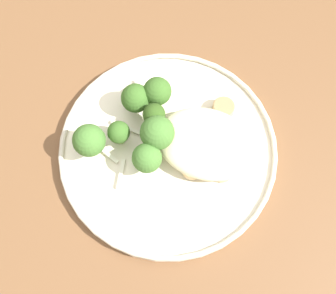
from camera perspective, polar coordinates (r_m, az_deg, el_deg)
name	(u,v)px	position (r m, az deg, el deg)	size (l,w,h in m)	color
ground	(164,237)	(1.29, -0.61, -11.95)	(6.00, 6.00, 0.00)	#665B51
wooden_dining_table	(159,179)	(0.65, -1.19, -4.27)	(1.40, 1.00, 0.74)	brown
dinner_plate	(168,150)	(0.57, 0.00, -0.39)	(0.29, 0.29, 0.02)	beige
noodle_bed	(206,143)	(0.55, 5.13, 0.48)	(0.13, 0.10, 0.04)	beige
seared_scallop_rear_pale	(223,170)	(0.55, 7.35, -3.08)	(0.03, 0.03, 0.02)	#E5C689
seared_scallop_center_golden	(223,108)	(0.58, 7.47, 5.22)	(0.03, 0.03, 0.01)	#DBB77A
seared_scallop_large_seared	(223,140)	(0.56, 7.36, 0.88)	(0.03, 0.03, 0.01)	#DBB77A
seared_scallop_tilted_round	(192,168)	(0.54, 3.28, -2.90)	(0.03, 0.03, 0.02)	#DBB77A
seared_scallop_left_edge	(196,134)	(0.56, 3.76, 1.70)	(0.02, 0.02, 0.02)	#E5C689
seared_scallop_right_edge	(213,154)	(0.55, 6.13, -0.91)	(0.04, 0.04, 0.02)	beige
broccoli_floret_front_edge	(157,133)	(0.53, -1.45, 1.85)	(0.04, 0.04, 0.06)	#89A356
broccoli_floret_tall_stalk	(119,133)	(0.55, -6.63, 1.92)	(0.03, 0.03, 0.04)	#7A994C
broccoli_floret_left_leaning	(157,92)	(0.56, -1.44, 7.43)	(0.04, 0.04, 0.05)	#7A994C
broccoli_floret_rear_charred	(89,141)	(0.54, -10.54, 0.82)	(0.04, 0.04, 0.06)	#89A356
broccoli_floret_right_tilted	(136,98)	(0.56, -4.38, 6.54)	(0.04, 0.04, 0.05)	#7A994C
broccoli_floret_small_sprig	(154,116)	(0.54, -1.89, 4.25)	(0.03, 0.03, 0.05)	#7A994C
broccoli_floret_near_rim	(147,158)	(0.53, -2.85, -1.54)	(0.04, 0.04, 0.05)	#7A994C
onion_sliver_long_sliver	(131,130)	(0.57, -4.97, 2.35)	(0.06, 0.01, 0.00)	silver
onion_sliver_curled_piece	(121,174)	(0.55, -6.35, -3.61)	(0.04, 0.01, 0.00)	silver
onion_sliver_short_strip	(138,96)	(0.59, -4.06, 6.92)	(0.05, 0.01, 0.00)	silver
onion_sliver_pale_crescent	(104,151)	(0.57, -8.59, -0.52)	(0.05, 0.01, 0.00)	silver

